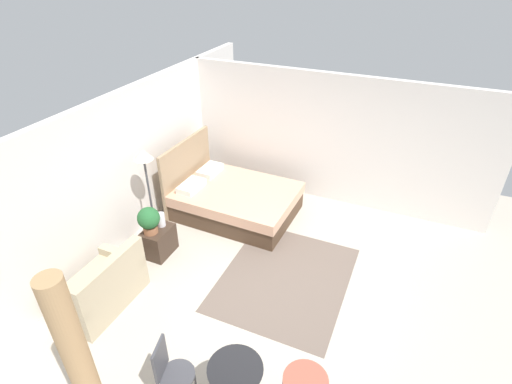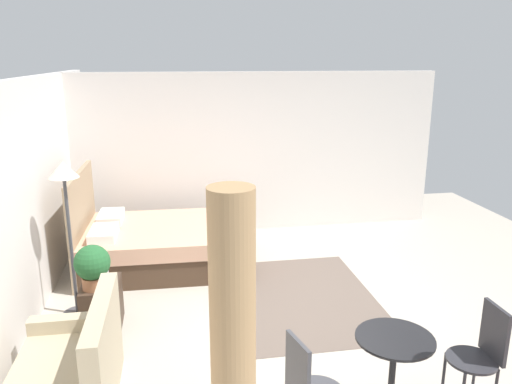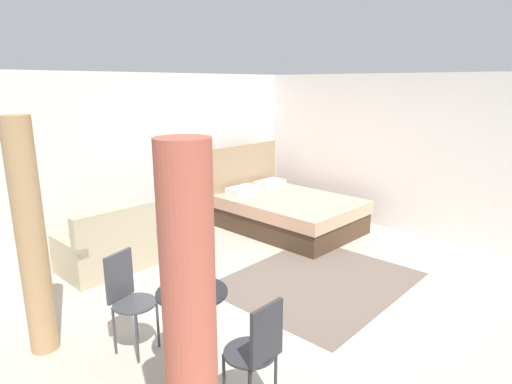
{
  "view_description": "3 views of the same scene",
  "coord_description": "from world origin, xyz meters",
  "views": [
    {
      "loc": [
        -4.01,
        -1.37,
        4.37
      ],
      "look_at": [
        0.79,
        0.72,
        1.11
      ],
      "focal_mm": 27.73,
      "sensor_mm": 36.0,
      "label": 1
    },
    {
      "loc": [
        -4.89,
        1.36,
        2.73
      ],
      "look_at": [
        0.78,
        0.37,
        1.17
      ],
      "focal_mm": 35.08,
      "sensor_mm": 36.0,
      "label": 2
    },
    {
      "loc": [
        -3.84,
        -2.7,
        2.37
      ],
      "look_at": [
        -0.05,
        0.75,
        1.07
      ],
      "focal_mm": 30.18,
      "sensor_mm": 36.0,
      "label": 3
    }
  ],
  "objects": [
    {
      "name": "ground_plane",
      "position": [
        0.0,
        0.0,
        -0.01
      ],
      "size": [
        8.64,
        8.79,
        0.02
      ],
      "primitive_type": "cube",
      "color": "#B2A899"
    },
    {
      "name": "wall_back",
      "position": [
        0.0,
        2.89,
        1.26
      ],
      "size": [
        8.64,
        0.12,
        2.52
      ],
      "primitive_type": "cube",
      "color": "silver",
      "rests_on": "ground"
    },
    {
      "name": "wall_right",
      "position": [
        2.82,
        0.0,
        1.26
      ],
      "size": [
        0.12,
        5.79,
        2.52
      ],
      "primitive_type": "cube",
      "color": "silver",
      "rests_on": "ground"
    },
    {
      "name": "area_rug",
      "position": [
        0.27,
        0.01,
        0.0
      ],
      "size": [
        2.25,
        1.86,
        0.01
      ],
      "primitive_type": "cube",
      "color": "#66564C",
      "rests_on": "ground"
    },
    {
      "name": "bed",
      "position": [
        1.56,
        1.54,
        0.3
      ],
      "size": [
        1.63,
        2.22,
        1.31
      ],
      "color": "#473323",
      "rests_on": "ground"
    },
    {
      "name": "couch",
      "position": [
        -1.23,
        2.22,
        0.29
      ],
      "size": [
        1.22,
        0.79,
        0.88
      ],
      "color": "tan",
      "rests_on": "ground"
    },
    {
      "name": "nightstand",
      "position": [
        0.01,
        2.13,
        0.24
      ],
      "size": [
        0.52,
        0.38,
        0.49
      ],
      "color": "#38281E",
      "rests_on": "ground"
    },
    {
      "name": "potted_plant",
      "position": [
        -0.09,
        2.17,
        0.74
      ],
      "size": [
        0.35,
        0.35,
        0.46
      ],
      "color": "#935B3D",
      "rests_on": "nightstand"
    },
    {
      "name": "vase",
      "position": [
        0.13,
        2.12,
        0.6
      ],
      "size": [
        0.13,
        0.13,
        0.23
      ],
      "color": "silver",
      "rests_on": "nightstand"
    },
    {
      "name": "floor_lamp",
      "position": [
        0.33,
        2.44,
        1.38
      ],
      "size": [
        0.31,
        0.31,
        1.71
      ],
      "color": "#3F3F44",
      "rests_on": "ground"
    },
    {
      "name": "balcony_table",
      "position": [
        -1.86,
        -0.2,
        0.51
      ],
      "size": [
        0.58,
        0.58,
        0.75
      ],
      "color": "black",
      "rests_on": "ground"
    },
    {
      "name": "cafe_chair_near_window",
      "position": [
        -2.03,
        0.5,
        0.55
      ],
      "size": [
        0.46,
        0.46,
        0.92
      ],
      "color": "#3F3F44",
      "rests_on": "ground"
    },
    {
      "name": "cafe_chair_near_couch",
      "position": [
        -1.87,
        -0.92,
        0.56
      ],
      "size": [
        0.39,
        0.39,
        0.93
      ],
      "color": "#2D2D33",
      "rests_on": "ground"
    },
    {
      "name": "curtain_left",
      "position": [
        -2.57,
        -1.07,
        1.06
      ],
      "size": [
        0.28,
        0.28,
        2.12
      ],
      "color": "#C15B47",
      "rests_on": "ground"
    },
    {
      "name": "curtain_right",
      "position": [
        -2.57,
        1.08,
        1.06
      ],
      "size": [
        0.24,
        0.24,
        2.12
      ],
      "color": "tan",
      "rests_on": "ground"
    }
  ]
}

